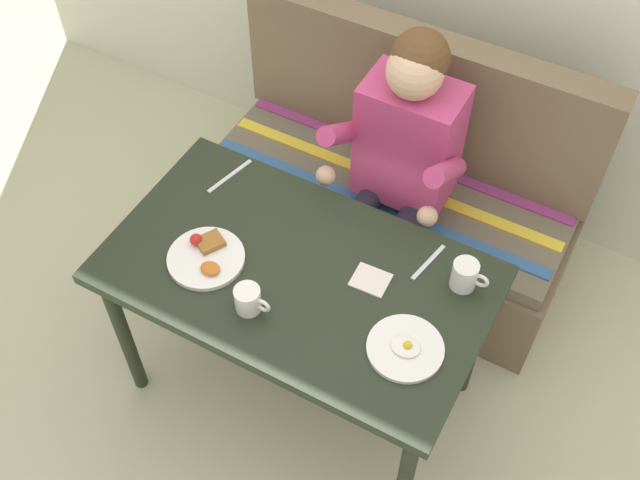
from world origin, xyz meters
TOP-DOWN VIEW (x-y plane):
  - ground_plane at (0.00, 0.00)m, footprint 8.00×8.00m
  - table at (0.00, 0.00)m, footprint 1.20×0.70m
  - couch at (0.00, 0.76)m, footprint 1.44×0.56m
  - person at (0.07, 0.59)m, footprint 0.45×0.61m
  - plate_breakfast at (-0.27, -0.09)m, footprint 0.24×0.24m
  - plate_eggs at (0.41, -0.09)m, footprint 0.22×0.22m
  - coffee_mug at (-0.06, -0.19)m, footprint 0.12×0.08m
  - coffee_mug_second at (0.47, 0.20)m, footprint 0.12×0.08m
  - napkin at (0.22, 0.08)m, footprint 0.12×0.10m
  - fork at (0.34, 0.23)m, footprint 0.05×0.17m
  - knife at (-0.40, 0.24)m, footprint 0.06×0.20m

SIDE VIEW (x-z plane):
  - ground_plane at x=0.00m, z-range 0.00..0.00m
  - couch at x=0.00m, z-range -0.17..0.83m
  - table at x=0.00m, z-range 0.28..1.01m
  - fork at x=0.34m, z-range 0.73..0.73m
  - knife at x=-0.40m, z-range 0.73..0.73m
  - napkin at x=0.22m, z-range 0.73..0.74m
  - plate_eggs at x=0.41m, z-range 0.72..0.76m
  - person at x=0.07m, z-range 0.13..1.35m
  - plate_breakfast at x=-0.27m, z-range 0.72..0.77m
  - coffee_mug at x=-0.06m, z-range 0.73..0.82m
  - coffee_mug_second at x=0.47m, z-range 0.73..0.83m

